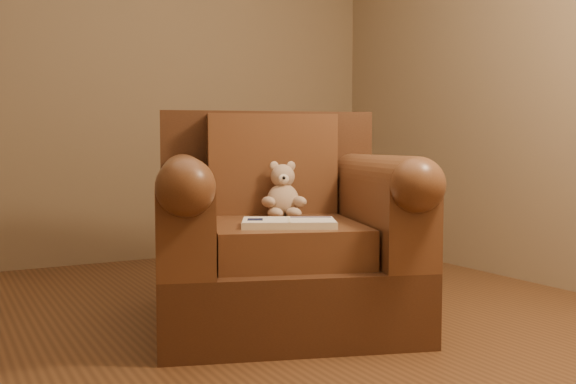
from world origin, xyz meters
TOP-DOWN VIEW (x-y plane):
  - floor at (0.00, 0.00)m, footprint 4.00×4.00m
  - armchair at (0.26, 0.07)m, footprint 1.40×1.37m
  - teddy_bear at (0.32, 0.15)m, footprint 0.20×0.23m
  - guidebook at (0.16, -0.20)m, footprint 0.46×0.39m
  - side_table at (0.65, 0.62)m, footprint 0.36×0.36m

SIDE VIEW (x-z plane):
  - floor at x=0.00m, z-range 0.00..0.00m
  - side_table at x=0.65m, z-range 0.02..0.53m
  - armchair at x=0.26m, z-range -0.11..0.89m
  - guidebook at x=0.16m, z-range 0.48..0.51m
  - teddy_bear at x=0.32m, z-range 0.45..0.72m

